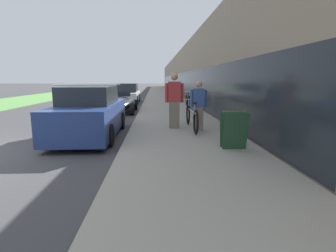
# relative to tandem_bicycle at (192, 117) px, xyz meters

# --- Properties ---
(sidewalk_slab) EXTENTS (3.39, 70.00, 0.14)m
(sidewalk_slab) POSITION_rel_tandem_bicycle_xyz_m (-0.36, 18.41, -0.47)
(sidewalk_slab) COLOR gray
(sidewalk_slab) RESTS_ON ground
(storefront_facade) EXTENTS (10.01, 70.00, 4.70)m
(storefront_facade) POSITION_rel_tandem_bicycle_xyz_m (6.37, 26.41, 1.81)
(storefront_facade) COLOR gray
(storefront_facade) RESTS_ON ground
(lawn_strip) EXTENTS (5.47, 70.00, 0.03)m
(lawn_strip) POSITION_rel_tandem_bicycle_xyz_m (-12.55, 22.41, -0.52)
(lawn_strip) COLOR #5B9347
(lawn_strip) RESTS_ON ground
(tandem_bicycle) EXTENTS (0.52, 2.59, 0.93)m
(tandem_bicycle) POSITION_rel_tandem_bicycle_xyz_m (0.00, 0.00, 0.00)
(tandem_bicycle) COLOR black
(tandem_bicycle) RESTS_ON sidewalk_slab
(person_rider) EXTENTS (0.53, 0.21, 1.57)m
(person_rider) POSITION_rel_tandem_bicycle_xyz_m (0.16, -0.32, 0.40)
(person_rider) COLOR #756B5B
(person_rider) RESTS_ON sidewalk_slab
(person_bystander) EXTENTS (0.62, 0.24, 1.82)m
(person_bystander) POSITION_rel_tandem_bicycle_xyz_m (-0.56, 0.20, 0.52)
(person_bystander) COLOR #756B5B
(person_bystander) RESTS_ON sidewalk_slab
(bike_rack_hoop) EXTENTS (0.05, 0.60, 0.84)m
(bike_rack_hoop) POSITION_rel_tandem_bicycle_xyz_m (0.60, 4.09, 0.12)
(bike_rack_hoop) COLOR gray
(bike_rack_hoop) RESTS_ON sidewalk_slab
(cruiser_bike_nearest) EXTENTS (0.52, 1.91, 0.96)m
(cruiser_bike_nearest) POSITION_rel_tandem_bicycle_xyz_m (0.68, 4.99, 0.01)
(cruiser_bike_nearest) COLOR black
(cruiser_bike_nearest) RESTS_ON sidewalk_slab
(cruiser_bike_middle) EXTENTS (0.52, 1.70, 0.89)m
(cruiser_bike_middle) POSITION_rel_tandem_bicycle_xyz_m (0.76, 7.16, -0.02)
(cruiser_bike_middle) COLOR black
(cruiser_bike_middle) RESTS_ON sidewalk_slab
(sandwich_board_sign) EXTENTS (0.56, 0.56, 0.90)m
(sandwich_board_sign) POSITION_rel_tandem_bicycle_xyz_m (0.64, -2.53, 0.06)
(sandwich_board_sign) COLOR #23472D
(sandwich_board_sign) RESTS_ON sidewalk_slab
(parked_sedan_curbside) EXTENTS (1.76, 4.19, 1.62)m
(parked_sedan_curbside) POSITION_rel_tandem_bicycle_xyz_m (-3.19, -0.43, 0.18)
(parked_sedan_curbside) COLOR navy
(parked_sedan_curbside) RESTS_ON ground
(vintage_roadster_curbside) EXTENTS (1.89, 3.90, 1.08)m
(vintage_roadster_curbside) POSITION_rel_tandem_bicycle_xyz_m (-3.19, 5.63, -0.06)
(vintage_roadster_curbside) COLOR black
(vintage_roadster_curbside) RESTS_ON ground
(parked_sedan_far) EXTENTS (1.78, 4.32, 1.46)m
(parked_sedan_far) POSITION_rel_tandem_bicycle_xyz_m (-3.31, 11.62, 0.12)
(parked_sedan_far) COLOR white
(parked_sedan_far) RESTS_ON ground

